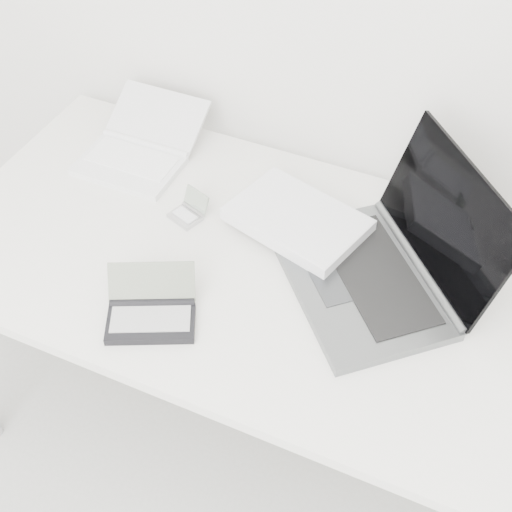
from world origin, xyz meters
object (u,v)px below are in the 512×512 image
at_px(desk, 275,280).
at_px(laptop_large, 355,249).
at_px(palmtop_charcoal, 151,312).
at_px(netbook_open_white, 138,151).

relative_size(desk, laptop_large, 2.35).
height_order(laptop_large, palmtop_charcoal, laptop_large).
bearing_deg(netbook_open_white, palmtop_charcoal, -56.64).
relative_size(laptop_large, netbook_open_white, 2.09).
bearing_deg(netbook_open_white, desk, -23.93).
xyz_separation_m(laptop_large, netbook_open_white, (-0.65, 0.13, -0.02)).
bearing_deg(laptop_large, desk, -104.32).
height_order(desk, laptop_large, laptop_large).
relative_size(laptop_large, palmtop_charcoal, 2.88).
bearing_deg(desk, palmtop_charcoal, -126.25).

